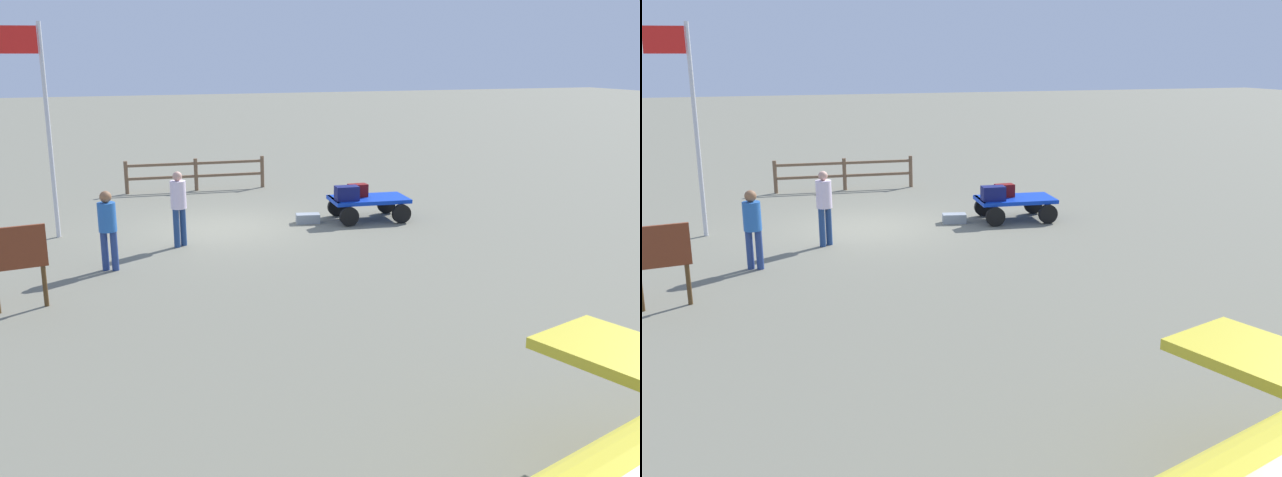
{
  "view_description": "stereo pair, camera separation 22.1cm",
  "coord_description": "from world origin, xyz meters",
  "views": [
    {
      "loc": [
        3.26,
        17.21,
        4.28
      ],
      "look_at": [
        -0.55,
        6.0,
        1.17
      ],
      "focal_mm": 39.67,
      "sensor_mm": 36.0,
      "label": 1
    },
    {
      "loc": [
        3.05,
        17.28,
        4.28
      ],
      "look_at": [
        -0.55,
        6.0,
        1.17
      ],
      "focal_mm": 39.67,
      "sensor_mm": 36.0,
      "label": 2
    }
  ],
  "objects": [
    {
      "name": "signboard",
      "position": [
        4.41,
        4.7,
        0.97
      ],
      "size": [
        0.96,
        0.2,
        1.47
      ],
      "color": "#4C3319",
      "rests_on": "ground"
    },
    {
      "name": "ground_plane",
      "position": [
        0.0,
        0.0,
        0.0
      ],
      "size": [
        120.0,
        120.0,
        0.0
      ],
      "primitive_type": "plane",
      "color": "slate"
    },
    {
      "name": "suitcase_grey",
      "position": [
        -2.21,
        0.17,
        0.12
      ],
      "size": [
        0.67,
        0.46,
        0.24
      ],
      "color": "gray",
      "rests_on": "ground"
    },
    {
      "name": "flagpole",
      "position": [
        4.04,
        -0.37,
        3.01
      ],
      "size": [
        1.01,
        0.16,
        4.97
      ],
      "color": "silver",
      "rests_on": "ground"
    },
    {
      "name": "worker_trailing",
      "position": [
        2.86,
        2.81,
        0.97
      ],
      "size": [
        0.47,
        0.47,
        1.64
      ],
      "color": "navy",
      "rests_on": "ground"
    },
    {
      "name": "luggage_cart",
      "position": [
        -3.83,
        0.3,
        0.45
      ],
      "size": [
        2.11,
        1.49,
        0.6
      ],
      "color": "#0C35C0",
      "rests_on": "ground"
    },
    {
      "name": "worker_lead",
      "position": [
        1.25,
        1.42,
        1.02
      ],
      "size": [
        0.49,
        0.49,
        1.73
      ],
      "color": "navy",
      "rests_on": "ground"
    },
    {
      "name": "suitcase_dark",
      "position": [
        -3.16,
        0.5,
        0.78
      ],
      "size": [
        0.62,
        0.42,
        0.37
      ],
      "color": "#101652",
      "rests_on": "luggage_cart"
    },
    {
      "name": "suitcase_tan",
      "position": [
        -3.6,
        0.14,
        0.77
      ],
      "size": [
        0.5,
        0.3,
        0.34
      ],
      "color": "maroon",
      "rests_on": "luggage_cart"
    },
    {
      "name": "wooden_fence",
      "position": [
        -0.19,
        -5.27,
        0.6
      ],
      "size": [
        4.43,
        0.35,
        1.03
      ],
      "color": "brown",
      "rests_on": "ground"
    }
  ]
}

